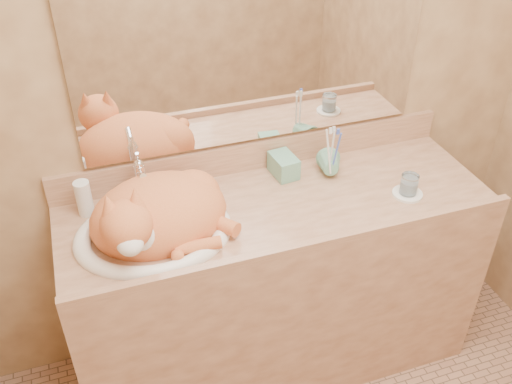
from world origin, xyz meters
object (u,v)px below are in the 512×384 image
object	(u,v)px
vanity_counter	(276,287)
cat	(156,213)
soap_dispenser	(292,162)
toothbrush_cup	(331,171)
water_glass	(409,184)
sink_basin	(152,216)

from	to	relation	value
vanity_counter	cat	world-z (taller)	cat
vanity_counter	soap_dispenser	world-z (taller)	soap_dispenser
toothbrush_cup	water_glass	bearing A→B (deg)	-37.77
sink_basin	cat	xyz separation A→B (m)	(0.02, 0.01, 0.00)
vanity_counter	cat	distance (m)	0.68
sink_basin	soap_dispenser	bearing A→B (deg)	20.29
water_glass	vanity_counter	bearing A→B (deg)	168.38
vanity_counter	toothbrush_cup	distance (m)	0.54
vanity_counter	water_glass	world-z (taller)	water_glass
soap_dispenser	toothbrush_cup	xyz separation A→B (m)	(0.15, -0.03, -0.05)
sink_basin	water_glass	world-z (taller)	sink_basin
cat	water_glass	xyz separation A→B (m)	(0.93, -0.08, -0.04)
vanity_counter	cat	size ratio (longest dim) A/B	3.32
toothbrush_cup	water_glass	xyz separation A→B (m)	(0.23, -0.18, 0.00)
sink_basin	soap_dispenser	xyz separation A→B (m)	(0.56, 0.14, 0.01)
cat	toothbrush_cup	bearing A→B (deg)	1.40
soap_dispenser	water_glass	bearing A→B (deg)	-35.73
sink_basin	cat	distance (m)	0.02
soap_dispenser	vanity_counter	bearing A→B (deg)	-135.51
toothbrush_cup	water_glass	world-z (taller)	toothbrush_cup
soap_dispenser	sink_basin	bearing A→B (deg)	-172.69
sink_basin	water_glass	size ratio (longest dim) A/B	6.90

